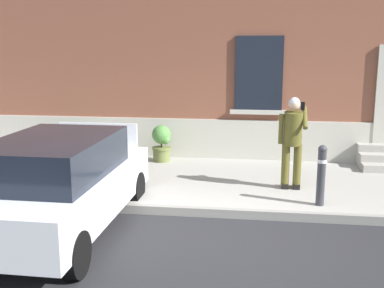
{
  "coord_description": "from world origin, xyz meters",
  "views": [
    {
      "loc": [
        0.4,
        -6.57,
        2.79
      ],
      "look_at": [
        -0.73,
        1.6,
        1.1
      ],
      "focal_mm": 44.29,
      "sensor_mm": 36.0,
      "label": 1
    }
  ],
  "objects": [
    {
      "name": "person_on_phone",
      "position": [
        1.07,
        2.23,
        1.15
      ],
      "size": [
        0.51,
        0.48,
        1.75
      ],
      "rotation": [
        0.0,
        0.0,
        0.11
      ],
      "color": "#514C1E",
      "rests_on": "sidewalk"
    },
    {
      "name": "ground_plane",
      "position": [
        0.0,
        0.0,
        0.0
      ],
      "size": [
        80.0,
        80.0,
        0.0
      ],
      "primitive_type": "plane",
      "color": "#232326"
    },
    {
      "name": "bollard_near_person",
      "position": [
        1.5,
        1.35,
        0.71
      ],
      "size": [
        0.15,
        0.15,
        1.04
      ],
      "color": "#333338",
      "rests_on": "sidewalk"
    },
    {
      "name": "curb_edge",
      "position": [
        0.0,
        0.94,
        0.07
      ],
      "size": [
        24.0,
        0.12,
        0.15
      ],
      "primitive_type": "cube",
      "color": "gray",
      "rests_on": "ground"
    },
    {
      "name": "planter_olive",
      "position": [
        -1.8,
        4.1,
        0.61
      ],
      "size": [
        0.44,
        0.44,
        0.86
      ],
      "color": "#606B38",
      "rests_on": "sidewalk"
    },
    {
      "name": "building_facade",
      "position": [
        0.01,
        5.29,
        3.73
      ],
      "size": [
        24.0,
        1.52,
        7.5
      ],
      "color": "brown",
      "rests_on": "ground"
    },
    {
      "name": "planter_charcoal",
      "position": [
        -4.04,
        3.97,
        0.61
      ],
      "size": [
        0.44,
        0.44,
        0.86
      ],
      "color": "#2D2D30",
      "rests_on": "sidewalk"
    },
    {
      "name": "sidewalk",
      "position": [
        0.0,
        2.8,
        0.07
      ],
      "size": [
        24.0,
        3.6,
        0.15
      ],
      "primitive_type": "cube",
      "color": "#99968E",
      "rests_on": "ground"
    },
    {
      "name": "hatchback_car_white",
      "position": [
        -2.54,
        -0.03,
        0.79
      ],
      "size": [
        1.83,
        4.09,
        1.5
      ],
      "color": "white",
      "rests_on": "ground"
    }
  ]
}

